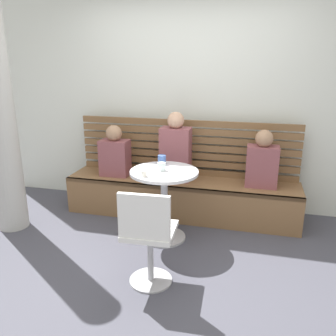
# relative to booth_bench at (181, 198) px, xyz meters

# --- Properties ---
(ground) EXTENTS (8.00, 8.00, 0.00)m
(ground) POSITION_rel_booth_bench_xyz_m (0.00, -1.20, -0.22)
(ground) COLOR #42424C
(back_wall) EXTENTS (5.20, 0.10, 2.90)m
(back_wall) POSITION_rel_booth_bench_xyz_m (0.00, 0.44, 1.23)
(back_wall) COLOR silver
(back_wall) RESTS_ON ground
(booth_bench) EXTENTS (2.70, 0.52, 0.44)m
(booth_bench) POSITION_rel_booth_bench_xyz_m (0.00, 0.00, 0.00)
(booth_bench) COLOR brown
(booth_bench) RESTS_ON ground
(booth_backrest) EXTENTS (2.65, 0.04, 0.67)m
(booth_backrest) POSITION_rel_booth_bench_xyz_m (0.00, 0.24, 0.56)
(booth_backrest) COLOR brown
(booth_backrest) RESTS_ON booth_bench
(cafe_table) EXTENTS (0.68, 0.68, 0.74)m
(cafe_table) POSITION_rel_booth_bench_xyz_m (-0.05, -0.60, 0.30)
(cafe_table) COLOR #ADADB2
(cafe_table) RESTS_ON ground
(white_chair) EXTENTS (0.42, 0.42, 0.85)m
(white_chair) POSITION_rel_booth_bench_xyz_m (0.04, -1.42, 0.24)
(white_chair) COLOR #ADADB2
(white_chair) RESTS_ON ground
(person_adult) EXTENTS (0.34, 0.22, 0.79)m
(person_adult) POSITION_rel_booth_bench_xyz_m (-0.07, 0.01, 0.58)
(person_adult) COLOR brown
(person_adult) RESTS_ON booth_bench
(person_child_left) EXTENTS (0.34, 0.22, 0.61)m
(person_child_left) POSITION_rel_booth_bench_xyz_m (-0.82, -0.00, 0.49)
(person_child_left) COLOR brown
(person_child_left) RESTS_ON booth_bench
(person_child_middle) EXTENTS (0.34, 0.22, 0.63)m
(person_child_middle) POSITION_rel_booth_bench_xyz_m (0.90, 0.03, 0.50)
(person_child_middle) COLOR brown
(person_child_middle) RESTS_ON booth_bench
(cup_glass_short) EXTENTS (0.08, 0.08, 0.08)m
(cup_glass_short) POSITION_rel_booth_bench_xyz_m (-0.07, -0.60, 0.56)
(cup_glass_short) COLOR silver
(cup_glass_short) RESTS_ON cafe_table
(cup_espresso_small) EXTENTS (0.06, 0.06, 0.05)m
(cup_espresso_small) POSITION_rel_booth_bench_xyz_m (-0.18, -0.82, 0.55)
(cup_espresso_small) COLOR silver
(cup_espresso_small) RESTS_ON cafe_table
(cup_mug_blue) EXTENTS (0.08, 0.08, 0.09)m
(cup_mug_blue) POSITION_rel_booth_bench_xyz_m (-0.13, -0.39, 0.57)
(cup_mug_blue) COLOR #3D5B9E
(cup_mug_blue) RESTS_ON cafe_table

